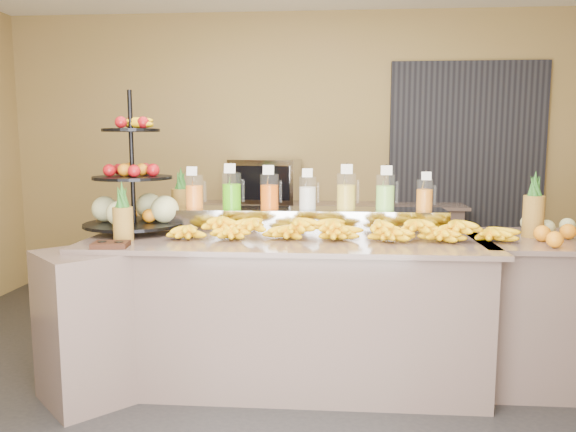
# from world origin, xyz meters

# --- Properties ---
(ground) EXTENTS (6.00, 6.00, 0.00)m
(ground) POSITION_xyz_m (0.00, 0.00, 0.00)
(ground) COLOR black
(ground) RESTS_ON ground
(room_envelope) EXTENTS (6.04, 5.02, 2.82)m
(room_envelope) POSITION_xyz_m (0.19, 0.79, 1.88)
(room_envelope) COLOR olive
(room_envelope) RESTS_ON ground
(buffet_counter) EXTENTS (2.75, 1.25, 0.93)m
(buffet_counter) POSITION_xyz_m (-0.12, 0.26, 0.47)
(buffet_counter) COLOR gray
(buffet_counter) RESTS_ON ground
(right_counter) EXTENTS (1.08, 0.88, 0.93)m
(right_counter) POSITION_xyz_m (1.70, 0.40, 0.47)
(right_counter) COLOR gray
(right_counter) RESTS_ON ground
(back_ledge) EXTENTS (3.10, 0.55, 0.93)m
(back_ledge) POSITION_xyz_m (0.00, 2.25, 0.47)
(back_ledge) COLOR gray
(back_ledge) RESTS_ON ground
(pitcher_tray) EXTENTS (1.85, 0.30, 0.15)m
(pitcher_tray) POSITION_xyz_m (0.12, 0.58, 1.01)
(pitcher_tray) COLOR gray
(pitcher_tray) RESTS_ON buffet_counter
(juice_pitcher_orange_a) EXTENTS (0.12, 0.13, 0.30)m
(juice_pitcher_orange_a) POSITION_xyz_m (-0.66, 0.58, 1.18)
(juice_pitcher_orange_a) COLOR silver
(juice_pitcher_orange_a) RESTS_ON pitcher_tray
(juice_pitcher_green) EXTENTS (0.13, 0.14, 0.32)m
(juice_pitcher_green) POSITION_xyz_m (-0.40, 0.58, 1.19)
(juice_pitcher_green) COLOR silver
(juice_pitcher_green) RESTS_ON pitcher_tray
(juice_pitcher_orange_b) EXTENTS (0.13, 0.13, 0.31)m
(juice_pitcher_orange_b) POSITION_xyz_m (-0.14, 0.58, 1.18)
(juice_pitcher_orange_b) COLOR silver
(juice_pitcher_orange_b) RESTS_ON pitcher_tray
(juice_pitcher_milk) EXTENTS (0.12, 0.12, 0.29)m
(juice_pitcher_milk) POSITION_xyz_m (0.12, 0.58, 1.18)
(juice_pitcher_milk) COLOR silver
(juice_pitcher_milk) RESTS_ON pitcher_tray
(juice_pitcher_lemon) EXTENTS (0.13, 0.14, 0.32)m
(juice_pitcher_lemon) POSITION_xyz_m (0.38, 0.58, 1.19)
(juice_pitcher_lemon) COLOR silver
(juice_pitcher_lemon) RESTS_ON pitcher_tray
(juice_pitcher_lime) EXTENTS (0.13, 0.13, 0.31)m
(juice_pitcher_lime) POSITION_xyz_m (0.64, 0.58, 1.18)
(juice_pitcher_lime) COLOR silver
(juice_pitcher_lime) RESTS_ON pitcher_tray
(juice_pitcher_orange_c) EXTENTS (0.11, 0.11, 0.27)m
(juice_pitcher_orange_c) POSITION_xyz_m (0.90, 0.58, 1.17)
(juice_pitcher_orange_c) COLOR silver
(juice_pitcher_orange_c) RESTS_ON pitcher_tray
(banana_heap) EXTENTS (2.12, 0.19, 0.18)m
(banana_heap) POSITION_xyz_m (0.31, 0.27, 1.01)
(banana_heap) COLOR yellow
(banana_heap) RESTS_ON buffet_counter
(fruit_stand) EXTENTS (0.73, 0.73, 0.94)m
(fruit_stand) POSITION_xyz_m (-1.00, 0.44, 1.17)
(fruit_stand) COLOR black
(fruit_stand) RESTS_ON buffet_counter
(condiment_caddy) EXTENTS (0.22, 0.18, 0.03)m
(condiment_caddy) POSITION_xyz_m (-0.99, -0.11, 0.94)
(condiment_caddy) COLOR black
(condiment_caddy) RESTS_ON buffet_counter
(pineapple_left_a) EXTENTS (0.12, 0.12, 0.37)m
(pineapple_left_a) POSITION_xyz_m (-0.99, 0.10, 1.06)
(pineapple_left_a) COLOR brown
(pineapple_left_a) RESTS_ON buffet_counter
(pineapple_left_b) EXTENTS (0.14, 0.14, 0.42)m
(pineapple_left_b) POSITION_xyz_m (-0.81, 0.79, 1.09)
(pineapple_left_b) COLOR brown
(pineapple_left_b) RESTS_ON buffet_counter
(right_fruit_pile) EXTENTS (0.50, 0.48, 0.26)m
(right_fruit_pile) POSITION_xyz_m (1.72, 0.27, 1.01)
(right_fruit_pile) COLOR brown
(right_fruit_pile) RESTS_ON right_counter
(oven_warmer) EXTENTS (0.69, 0.53, 0.43)m
(oven_warmer) POSITION_xyz_m (-0.37, 2.25, 1.14)
(oven_warmer) COLOR gray
(oven_warmer) RESTS_ON back_ledge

